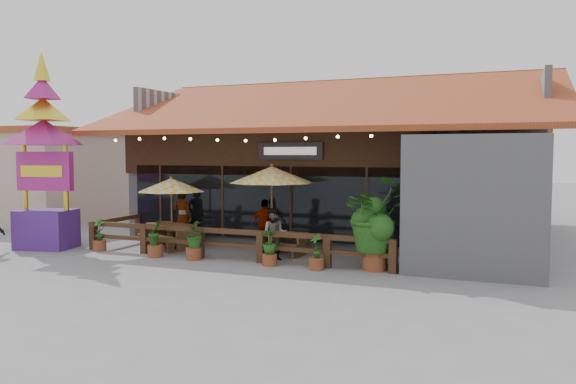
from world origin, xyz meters
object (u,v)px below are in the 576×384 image
at_px(umbrella_right, 272,175).
at_px(thai_sign_tower, 44,137).
at_px(picnic_table_left, 171,232).
at_px(umbrella_left, 171,185).
at_px(tropical_plant, 375,217).
at_px(picnic_table_right, 283,240).

relative_size(umbrella_right, thai_sign_tower, 0.46).
height_order(picnic_table_left, thai_sign_tower, thai_sign_tower).
bearing_deg(picnic_table_left, umbrella_left, -31.78).
bearing_deg(thai_sign_tower, umbrella_left, 21.25).
height_order(umbrella_right, thai_sign_tower, thai_sign_tower).
bearing_deg(umbrella_right, thai_sign_tower, -165.25).
xyz_separation_m(thai_sign_tower, tropical_plant, (10.82, 0.64, -2.20)).
relative_size(umbrella_right, tropical_plant, 1.26).
xyz_separation_m(umbrella_left, thai_sign_tower, (-3.85, -1.50, 1.56)).
relative_size(umbrella_right, picnic_table_right, 2.13).
relative_size(picnic_table_left, thai_sign_tower, 0.30).
distance_m(thai_sign_tower, tropical_plant, 11.06).
distance_m(picnic_table_right, thai_sign_tower, 8.50).
bearing_deg(umbrella_left, picnic_table_left, 148.22).
height_order(picnic_table_left, tropical_plant, tropical_plant).
bearing_deg(thai_sign_tower, umbrella_right, 14.75).
height_order(umbrella_left, picnic_table_left, umbrella_left).
relative_size(umbrella_left, tropical_plant, 1.06).
bearing_deg(tropical_plant, umbrella_right, 160.44).
xyz_separation_m(picnic_table_left, picnic_table_right, (3.86, 0.30, -0.08)).
height_order(picnic_table_right, tropical_plant, tropical_plant).
relative_size(umbrella_left, picnic_table_right, 1.80).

